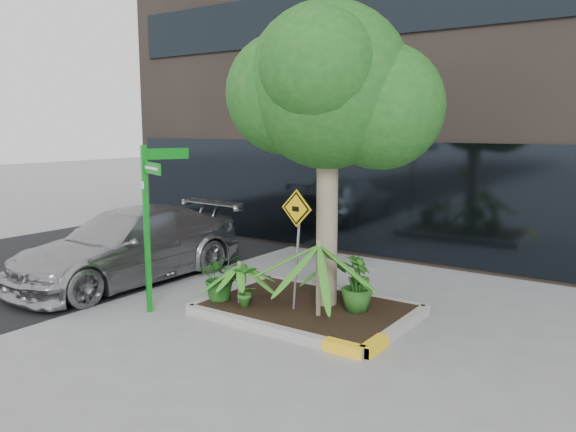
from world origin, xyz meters
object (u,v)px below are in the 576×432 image
Objects in this scene: parked_car at (129,245)px; cattle_sign at (297,229)px; tree at (329,86)px; street_sign_post at (150,211)px.

parked_car is 4.02m from cattle_sign.
cattle_sign reaches higher than parked_car.
tree is 1.02× the size of parked_car.
parked_car is at bearing -173.16° from cattle_sign.
street_sign_post is (-2.34, -1.64, -1.95)m from tree.
parked_car is 2.56× the size of cattle_sign.
tree is 2.28m from cattle_sign.
tree is at bearing 11.27° from parked_car.
tree reaches higher than cattle_sign.
tree is 3.46m from street_sign_post.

